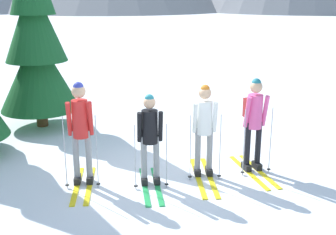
{
  "coord_description": "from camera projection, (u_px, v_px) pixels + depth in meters",
  "views": [
    {
      "loc": [
        -2.04,
        -7.11,
        3.35
      ],
      "look_at": [
        0.1,
        0.37,
        1.05
      ],
      "focal_mm": 46.6,
      "sensor_mm": 36.0,
      "label": 1
    }
  ],
  "objects": [
    {
      "name": "ground_plane",
      "position": [
        168.0,
        178.0,
        8.05
      ],
      "size": [
        400.0,
        400.0,
        0.0
      ],
      "primitive_type": "plane",
      "color": "white"
    },
    {
      "name": "skier_in_white",
      "position": [
        204.0,
        127.0,
        7.87
      ],
      "size": [
        0.67,
        1.81,
        1.73
      ],
      "color": "yellow",
      "rests_on": "ground"
    },
    {
      "name": "skier_in_black",
      "position": [
        150.0,
        137.0,
        7.53
      ],
      "size": [
        0.6,
        1.59,
        1.65
      ],
      "color": "green",
      "rests_on": "ground"
    },
    {
      "name": "pine_tree_mid",
      "position": [
        36.0,
        41.0,
        10.5
      ],
      "size": [
        1.94,
        1.94,
        4.68
      ],
      "color": "#51381E",
      "rests_on": "ground"
    },
    {
      "name": "skier_in_pink",
      "position": [
        254.0,
        119.0,
        8.11
      ],
      "size": [
        0.61,
        1.64,
        1.79
      ],
      "color": "yellow",
      "rests_on": "ground"
    },
    {
      "name": "skier_in_red",
      "position": [
        81.0,
        128.0,
        7.51
      ],
      "size": [
        0.61,
        1.59,
        1.85
      ],
      "color": "yellow",
      "rests_on": "ground"
    }
  ]
}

